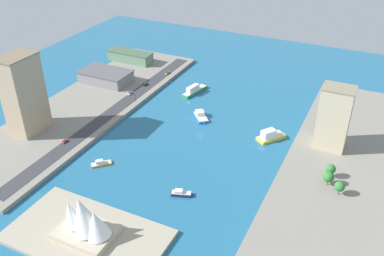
{
  "coord_description": "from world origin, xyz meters",
  "views": [
    {
      "loc": [
        -104.02,
        229.49,
        156.61
      ],
      "look_at": [
        8.62,
        -3.75,
        1.28
      ],
      "focal_mm": 39.61,
      "sensor_mm": 36.0,
      "label": 1
    }
  ],
  "objects": [
    {
      "name": "suv_black",
      "position": [
        74.11,
        -48.45,
        3.46
      ],
      "size": [
        1.99,
        5.05,
        1.64
      ],
      "color": "black",
      "rests_on": "road_strip"
    },
    {
      "name": "van_white",
      "position": [
        76.69,
        -28.12,
        3.4
      ],
      "size": [
        2.02,
        4.87,
        1.5
      ],
      "color": "black",
      "rests_on": "road_strip"
    },
    {
      "name": "quay_west",
      "position": [
        -96.49,
        0.0,
        1.25
      ],
      "size": [
        70.0,
        240.0,
        2.51
      ],
      "primitive_type": "cube",
      "color": "gray",
      "rests_on": "ground_plane"
    },
    {
      "name": "warehouse_low_gray",
      "position": [
        108.9,
        -40.23,
        7.4
      ],
      "size": [
        43.27,
        26.14,
        9.72
      ],
      "color": "gray",
      "rests_on": "quay_east"
    },
    {
      "name": "ground_plane",
      "position": [
        0.0,
        0.0,
        0.0
      ],
      "size": [
        440.0,
        440.0,
        0.0
      ],
      "primitive_type": "plane",
      "color": "#23668E"
    },
    {
      "name": "water_taxi_orange",
      "position": [
        41.38,
        59.77,
        1.18
      ],
      "size": [
        12.08,
        12.03,
        3.61
      ],
      "color": "orange",
      "rests_on": "ground_plane"
    },
    {
      "name": "ferry_green_doubledeck",
      "position": [
        32.79,
        -57.94,
        2.54
      ],
      "size": [
        11.95,
        29.08,
        7.03
      ],
      "color": "#2D8C4C",
      "rests_on": "ground_plane"
    },
    {
      "name": "office_block_beige",
      "position": [
        -83.61,
        -20.18,
        23.94
      ],
      "size": [
        20.12,
        15.43,
        42.81
      ],
      "color": "#C6B793",
      "rests_on": "quay_west"
    },
    {
      "name": "patrol_launch_navy",
      "position": [
        -17.46,
        64.07,
        1.4
      ],
      "size": [
        13.19,
        7.49,
        3.72
      ],
      "color": "#1E284C",
      "rests_on": "ground_plane"
    },
    {
      "name": "terminal_long_green",
      "position": [
        115.32,
        -88.88,
        7.42
      ],
      "size": [
        44.2,
        15.31,
        9.76
      ],
      "color": "slate",
      "rests_on": "quay_east"
    },
    {
      "name": "peninsula_point",
      "position": [
        10.57,
        113.52,
        1.0
      ],
      "size": [
        80.37,
        44.99,
        2.0
      ],
      "primitive_type": "cube",
      "color": "#A89E89",
      "rests_on": "ground_plane"
    },
    {
      "name": "road_strip",
      "position": [
        72.37,
        0.0,
        2.58
      ],
      "size": [
        11.07,
        228.0,
        0.15
      ],
      "primitive_type": "cube",
      "color": "#38383D",
      "rests_on": "quay_east"
    },
    {
      "name": "pickup_red",
      "position": [
        76.28,
        52.08,
        3.4
      ],
      "size": [
        2.03,
        4.8,
        1.5
      ],
      "color": "black",
      "rests_on": "road_strip"
    },
    {
      "name": "ferry_yellow_fast",
      "position": [
        -45.25,
        -15.58,
        2.73
      ],
      "size": [
        18.35,
        21.06,
        7.54
      ],
      "color": "yellow",
      "rests_on": "ground_plane"
    },
    {
      "name": "catamaran_blue",
      "position": [
        10.12,
        -21.81,
        1.67
      ],
      "size": [
        16.7,
        17.74,
        4.74
      ],
      "color": "blue",
      "rests_on": "ground_plane"
    },
    {
      "name": "opera_landmark",
      "position": [
        9.92,
        113.52,
        11.36
      ],
      "size": [
        29.28,
        21.79,
        23.6
      ],
      "color": "#BCAD93",
      "rests_on": "peninsula_point"
    },
    {
      "name": "quay_east",
      "position": [
        96.49,
        0.0,
        1.25
      ],
      "size": [
        70.0,
        240.0,
        2.51
      ],
      "primitive_type": "cube",
      "color": "gray",
      "rests_on": "ground_plane"
    },
    {
      "name": "taxi_yellow_cab",
      "position": [
        69.13,
        -77.77,
        3.43
      ],
      "size": [
        2.07,
        5.11,
        1.57
      ],
      "color": "black",
      "rests_on": "road_strip"
    },
    {
      "name": "traffic_light_waterfront",
      "position": [
        65.76,
        -19.4,
        6.85
      ],
      "size": [
        0.36,
        0.36,
        6.5
      ],
      "color": "black",
      "rests_on": "quay_east"
    },
    {
      "name": "apartment_midrise_tan",
      "position": [
        108.87,
        48.73,
        29.98
      ],
      "size": [
        17.18,
        26.28,
        54.87
      ],
      "color": "tan",
      "rests_on": "quay_east"
    },
    {
      "name": "park_tree_cluster",
      "position": [
        -92.54,
        20.92,
        8.11
      ],
      "size": [
        13.38,
        20.0,
        8.72
      ],
      "color": "brown",
      "rests_on": "quay_west"
    }
  ]
}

